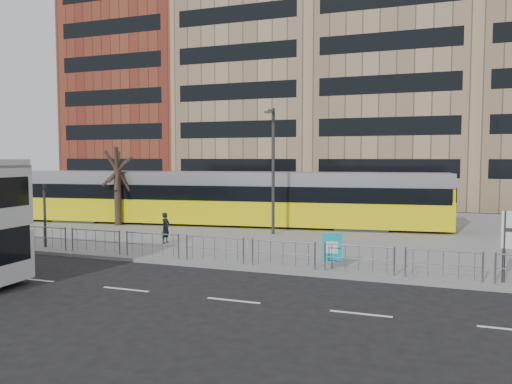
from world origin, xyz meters
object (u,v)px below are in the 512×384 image
(tram, at_px, (214,198))
(lamp_post_west, at_px, (273,165))
(pedestrian, at_px, (166,228))
(traffic_light_west, at_px, (45,207))
(ad_panel, at_px, (332,248))
(bare_tree, at_px, (117,145))

(tram, xyz_separation_m, lamp_post_west, (4.88, -2.60, 2.22))
(pedestrian, bearing_deg, traffic_light_west, 126.19)
(tram, relative_size, lamp_post_west, 4.11)
(tram, bearing_deg, lamp_post_west, -35.53)
(pedestrian, bearing_deg, tram, 10.26)
(tram, height_order, ad_panel, tram)
(pedestrian, xyz_separation_m, traffic_light_west, (-5.01, -2.97, 1.19))
(bare_tree, bearing_deg, tram, 22.49)
(pedestrian, distance_m, traffic_light_west, 5.94)
(ad_panel, relative_size, pedestrian, 0.90)
(tram, height_order, traffic_light_west, tram)
(traffic_light_west, height_order, bare_tree, bare_tree)
(ad_panel, distance_m, lamp_post_west, 9.60)
(ad_panel, distance_m, traffic_light_west, 14.23)
(pedestrian, bearing_deg, bare_tree, 57.72)
(ad_panel, xyz_separation_m, lamp_post_west, (-4.90, 7.64, 3.13))
(pedestrian, relative_size, bare_tree, 0.21)
(traffic_light_west, bearing_deg, bare_tree, 119.99)
(ad_panel, distance_m, bare_tree, 17.92)
(tram, height_order, bare_tree, bare_tree)
(tram, relative_size, traffic_light_west, 9.51)
(pedestrian, height_order, bare_tree, bare_tree)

